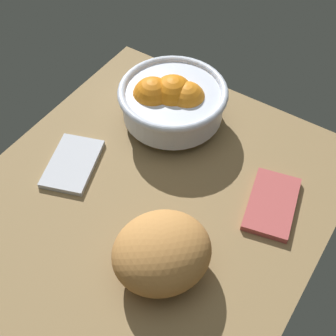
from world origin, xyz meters
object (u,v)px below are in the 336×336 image
Objects in this scene: bread_loaf at (162,252)px; napkin_folded at (73,163)px; napkin_spare at (272,204)px; fruit_bowl at (172,99)px.

napkin_folded is at bearing -108.12° from bread_loaf.
bread_loaf reaches higher than napkin_folded.
napkin_folded is (-8.63, -26.37, -4.67)cm from bread_loaf.
bread_loaf reaches higher than napkin_spare.
bread_loaf is 1.14× the size of napkin_spare.
fruit_bowl is at bearing 155.55° from napkin_folded.
bread_loaf is at bearing -24.69° from napkin_spare.
fruit_bowl is at bearing -107.21° from napkin_spare.
napkin_folded is 0.97× the size of napkin_spare.
napkin_spare is (8.25, 26.65, -5.28)cm from fruit_bowl.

